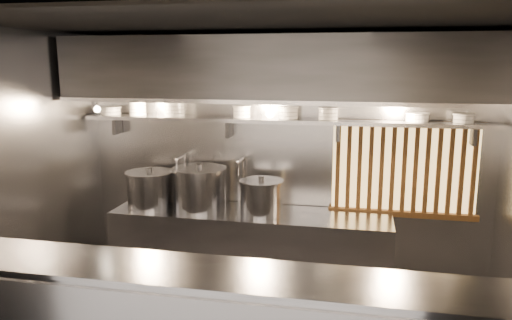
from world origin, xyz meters
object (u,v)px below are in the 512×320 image
at_px(heat_lamp, 95,104).
at_px(stock_pot_right, 261,197).
at_px(stock_pot_mid, 150,189).
at_px(pendant_bulb, 270,114).
at_px(stock_pot_left, 200,188).

distance_m(heat_lamp, stock_pot_right, 2.00).
bearing_deg(stock_pot_mid, stock_pot_right, -0.86).
relative_size(heat_lamp, stock_pot_mid, 0.50).
height_order(heat_lamp, stock_pot_mid, heat_lamp).
xyz_separation_m(pendant_bulb, stock_pot_right, (-0.07, -0.10, -0.88)).
bearing_deg(stock_pot_left, pendant_bulb, 3.80).
relative_size(stock_pot_left, stock_pot_right, 1.00).
bearing_deg(pendant_bulb, stock_pot_left, -176.20).
xyz_separation_m(pendant_bulb, stock_pot_left, (-0.77, -0.05, -0.83)).
bearing_deg(stock_pot_left, heat_lamp, -163.79).
xyz_separation_m(heat_lamp, stock_pot_left, (1.03, 0.30, -0.93)).
height_order(heat_lamp, stock_pot_right, heat_lamp).
xyz_separation_m(stock_pot_left, stock_pot_mid, (-0.58, -0.03, -0.03)).
xyz_separation_m(heat_lamp, stock_pot_mid, (0.45, 0.27, -0.97)).
relative_size(pendant_bulb, stock_pot_mid, 0.27).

